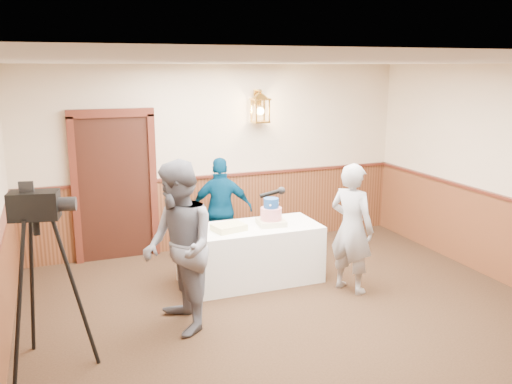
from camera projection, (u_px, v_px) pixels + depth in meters
The scene contains 10 objects.
ground at pixel (325, 347), 5.46m from camera, with size 7.00×7.00×0.00m, color black.
room_shell at pixel (304, 192), 5.51m from camera, with size 6.02×7.02×2.81m.
display_table at pixel (250, 254), 7.06m from camera, with size 1.80×0.80×0.75m, color white.
tiered_cake at pixel (271, 214), 7.02m from camera, with size 0.38×0.38×0.36m.
sheet_cake_yellow at pixel (229, 227), 6.81m from camera, with size 0.39×0.29×0.08m, color #CFC87B.
sheet_cake_green at pixel (193, 226), 6.88m from camera, with size 0.26×0.21×0.06m, color #A9CB8F.
interviewer at pixel (179, 248), 5.64m from camera, with size 1.54×0.93×1.84m.
baker at pixel (352, 228), 6.68m from camera, with size 0.60×0.39×1.63m, color #99999F.
assistant_p at pixel (222, 210), 7.77m from camera, with size 0.89×0.37×1.51m, color #022E4E.
tv_camera_rig at pixel (43, 292), 4.92m from camera, with size 0.67×0.62×1.70m.
Camera 1 is at (-2.44, -4.37, 2.77)m, focal length 38.00 mm.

